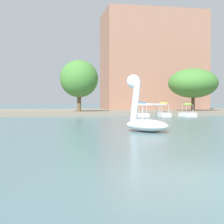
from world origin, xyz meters
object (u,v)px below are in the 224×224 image
pedal_boat_lime (188,112)px  tree_sapling_by_fence (79,79)px  tree_broadleaf_right (193,83)px  pedal_boat_blue (141,112)px  pedal_boat_yellow (164,112)px  swan_boat (144,116)px

pedal_boat_lime → tree_sapling_by_fence: size_ratio=0.37×
pedal_boat_lime → tree_sapling_by_fence: 12.42m
tree_broadleaf_right → tree_sapling_by_fence: size_ratio=1.22×
tree_sapling_by_fence → tree_broadleaf_right: bearing=8.6°
pedal_boat_blue → pedal_boat_yellow: bearing=3.9°
pedal_boat_lime → tree_broadleaf_right: bearing=64.4°
pedal_boat_yellow → tree_sapling_by_fence: tree_sapling_by_fence is taller
pedal_boat_yellow → pedal_boat_lime: size_ratio=0.88×
pedal_boat_blue → tree_sapling_by_fence: (-6.17, 4.20, 3.66)m
pedal_boat_yellow → tree_broadleaf_right: tree_broadleaf_right is taller
pedal_boat_lime → tree_broadleaf_right: (3.01, 6.28, 3.42)m
pedal_boat_yellow → pedal_boat_lime: 2.53m
tree_sapling_by_fence → pedal_boat_yellow: bearing=-25.2°
pedal_boat_yellow → swan_boat: bearing=-109.5°
pedal_boat_blue → tree_sapling_by_fence: 8.31m
pedal_boat_yellow → pedal_boat_lime: bearing=-2.3°
pedal_boat_lime → tree_sapling_by_fence: (-11.12, 4.13, 3.69)m
pedal_boat_lime → pedal_boat_blue: bearing=-179.2°
swan_boat → tree_broadleaf_right: (11.77, 23.78, 3.04)m
swan_boat → pedal_boat_yellow: bearing=70.5°
pedal_boat_lime → tree_sapling_by_fence: tree_sapling_by_fence is taller
pedal_boat_lime → tree_sapling_by_fence: bearing=159.6°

